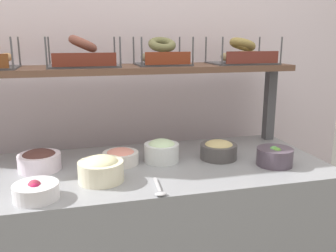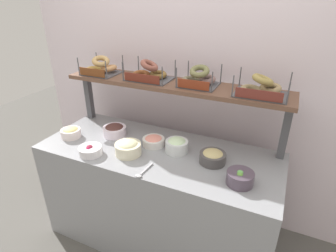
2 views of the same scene
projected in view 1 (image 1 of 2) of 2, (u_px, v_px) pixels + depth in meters
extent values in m
cube|color=silver|center=(118.00, 76.00, 2.08)|extent=(2.94, 0.06, 2.40)
cube|color=gray|center=(138.00, 250.00, 1.75)|extent=(1.74, 0.70, 0.85)
cube|color=#4C4C51|center=(270.00, 104.00, 2.05)|extent=(0.05, 0.05, 0.40)
cube|color=brown|center=(125.00, 69.00, 1.80)|extent=(1.70, 0.32, 0.03)
cylinder|color=#EEE6C3|center=(101.00, 171.00, 1.47)|extent=(0.18, 0.18, 0.08)
ellipsoid|color=beige|center=(101.00, 163.00, 1.46)|extent=(0.14, 0.14, 0.06)
cylinder|color=#4E414F|center=(275.00, 157.00, 1.66)|extent=(0.16, 0.16, 0.08)
sphere|color=#64AA57|center=(274.00, 151.00, 1.65)|extent=(0.04, 0.04, 0.04)
sphere|color=#5E993C|center=(277.00, 152.00, 1.63)|extent=(0.04, 0.04, 0.04)
sphere|color=green|center=(273.00, 150.00, 1.66)|extent=(0.03, 0.03, 0.03)
cylinder|color=white|center=(40.00, 162.00, 1.60)|extent=(0.18, 0.18, 0.07)
ellipsoid|color=#4E2D29|center=(39.00, 155.00, 1.59)|extent=(0.14, 0.14, 0.05)
cylinder|color=white|center=(162.00, 153.00, 1.71)|extent=(0.16, 0.16, 0.08)
ellipsoid|color=#CBEBB9|center=(162.00, 145.00, 1.70)|extent=(0.13, 0.13, 0.06)
cylinder|color=white|center=(36.00, 191.00, 1.31)|extent=(0.16, 0.16, 0.06)
sphere|color=#AA2F48|center=(34.00, 186.00, 1.30)|extent=(0.05, 0.05, 0.05)
sphere|color=#AC1A44|center=(35.00, 188.00, 1.29)|extent=(0.04, 0.04, 0.04)
sphere|color=#AD214A|center=(35.00, 187.00, 1.30)|extent=(0.04, 0.04, 0.04)
cylinder|color=white|center=(121.00, 158.00, 1.68)|extent=(0.16, 0.16, 0.06)
ellipsoid|color=#F39483|center=(120.00, 153.00, 1.67)|extent=(0.13, 0.13, 0.04)
cylinder|color=#4C4848|center=(219.00, 151.00, 1.75)|extent=(0.18, 0.18, 0.07)
ellipsoid|color=tan|center=(219.00, 145.00, 1.74)|extent=(0.14, 0.14, 0.05)
cube|color=#B7B7BC|center=(157.00, 185.00, 1.42)|extent=(0.02, 0.14, 0.01)
ellipsoid|color=#B7B7BC|center=(161.00, 194.00, 1.34)|extent=(0.04, 0.03, 0.01)
cylinder|color=#4C4C51|center=(12.00, 54.00, 1.54)|extent=(0.01, 0.01, 0.14)
cylinder|color=#4C4C51|center=(19.00, 52.00, 1.75)|extent=(0.01, 0.01, 0.14)
cube|color=#4C4C51|center=(84.00, 66.00, 1.75)|extent=(0.33, 0.24, 0.01)
cylinder|color=#4C4C51|center=(46.00, 53.00, 1.59)|extent=(0.01, 0.01, 0.14)
cylinder|color=#4C4C51|center=(120.00, 52.00, 1.67)|extent=(0.01, 0.01, 0.14)
cylinder|color=#4C4C51|center=(49.00, 51.00, 1.80)|extent=(0.01, 0.01, 0.14)
cylinder|color=#4C4C51|center=(115.00, 51.00, 1.88)|extent=(0.01, 0.01, 0.14)
cube|color=maroon|center=(85.00, 60.00, 1.63)|extent=(0.28, 0.01, 0.06)
torus|color=brown|center=(71.00, 60.00, 1.70)|extent=(0.16, 0.16, 0.05)
torus|color=brown|center=(94.00, 59.00, 1.79)|extent=(0.15, 0.15, 0.05)
torus|color=brown|center=(83.00, 44.00, 1.73)|extent=(0.16, 0.16, 0.09)
cube|color=#4C4C51|center=(162.00, 64.00, 1.86)|extent=(0.26, 0.24, 0.01)
cylinder|color=#4C4C51|center=(142.00, 52.00, 1.70)|extent=(0.01, 0.01, 0.14)
cylinder|color=#4C4C51|center=(193.00, 52.00, 1.77)|extent=(0.01, 0.01, 0.14)
cylinder|color=#4C4C51|center=(134.00, 50.00, 1.92)|extent=(0.01, 0.01, 0.14)
cylinder|color=#4C4C51|center=(180.00, 50.00, 1.98)|extent=(0.01, 0.01, 0.14)
cube|color=maroon|center=(168.00, 58.00, 1.74)|extent=(0.22, 0.01, 0.06)
torus|color=#797057|center=(155.00, 58.00, 1.81)|extent=(0.16, 0.16, 0.05)
torus|color=#7B5D5A|center=(168.00, 57.00, 1.89)|extent=(0.19, 0.19, 0.06)
torus|color=olive|center=(162.00, 44.00, 1.84)|extent=(0.14, 0.15, 0.08)
cube|color=#4C4C51|center=(242.00, 63.00, 1.94)|extent=(0.33, 0.24, 0.01)
cylinder|color=#4C4C51|center=(222.00, 52.00, 1.77)|extent=(0.01, 0.01, 0.14)
cylinder|color=#4C4C51|center=(281.00, 51.00, 1.85)|extent=(0.01, 0.01, 0.14)
cylinder|color=#4C4C51|center=(206.00, 50.00, 1.99)|extent=(0.01, 0.01, 0.14)
cylinder|color=#4C4C51|center=(259.00, 49.00, 2.07)|extent=(0.01, 0.01, 0.14)
cube|color=maroon|center=(253.00, 57.00, 1.82)|extent=(0.28, 0.01, 0.06)
torus|color=#8F7C55|center=(234.00, 58.00, 1.89)|extent=(0.19, 0.18, 0.05)
torus|color=#987F56|center=(247.00, 56.00, 1.98)|extent=(0.20, 0.20, 0.06)
torus|color=#9D8747|center=(242.00, 44.00, 1.91)|extent=(0.18, 0.18, 0.08)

